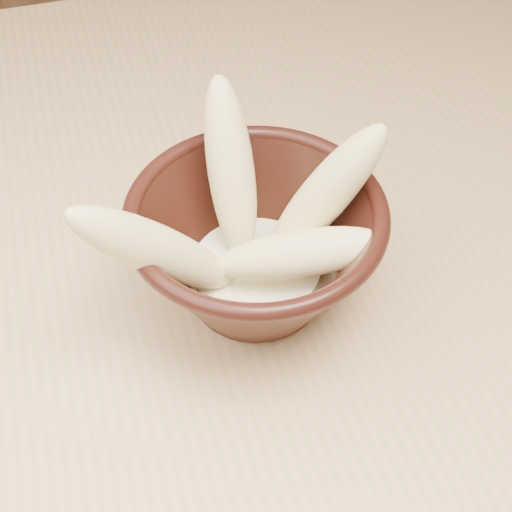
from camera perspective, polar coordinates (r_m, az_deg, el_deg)
The scene contains 7 objects.
table at distance 0.75m, azimuth -1.14°, elevation 1.34°, with size 1.20×0.80×0.75m.
bowl at distance 0.55m, azimuth 0.00°, elevation 0.64°, with size 0.20×0.20×0.11m.
milk_puddle at distance 0.57m, azimuth 0.00°, elevation -1.15°, with size 0.11×0.11×0.02m, color #FFF5CD.
banana_upright at distance 0.55m, azimuth -2.02°, elevation 6.86°, with size 0.04×0.04×0.14m, color #DDD082.
banana_left at distance 0.50m, azimuth -7.89°, elevation 0.45°, with size 0.04×0.04×0.16m, color #DDD082.
banana_right at distance 0.53m, azimuth 5.50°, elevation 4.83°, with size 0.04×0.04×0.14m, color #DDD082.
banana_across at distance 0.52m, azimuth 3.43°, elevation 0.16°, with size 0.04×0.04×0.13m, color #DDD082.
Camera 1 is at (-0.13, -0.49, 1.22)m, focal length 50.00 mm.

